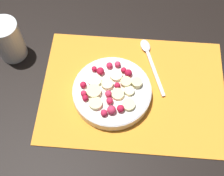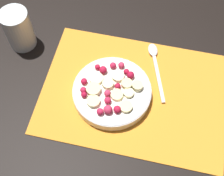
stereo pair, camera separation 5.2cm
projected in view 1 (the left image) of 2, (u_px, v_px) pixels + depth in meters
ground_plane at (133, 91)px, 0.82m from camera, size 3.00×3.00×0.00m
placemat at (133, 90)px, 0.82m from camera, size 0.48×0.34×0.01m
fruit_bowl at (112, 91)px, 0.79m from camera, size 0.20×0.20×0.05m
spoon at (149, 55)px, 0.86m from camera, size 0.08×0.18×0.01m
drinking_glass at (8, 40)px, 0.83m from camera, size 0.08×0.08×0.12m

